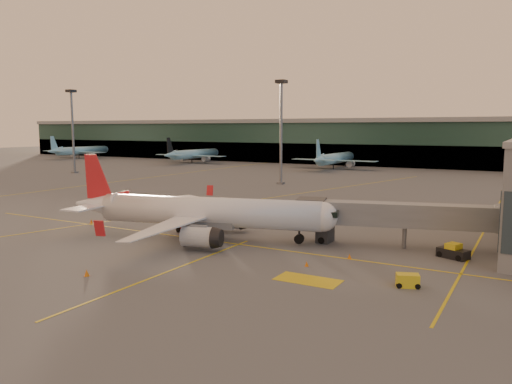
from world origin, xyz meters
The scene contains 16 objects.
ground centered at (0.00, 0.00, 0.00)m, with size 600.00×600.00×0.00m, color #4C4F54.
taxi_markings centered at (-7.32, 44.49, 0.01)m, with size 100.12×173.00×0.01m.
terminal centered at (0.00, 141.79, 8.76)m, with size 400.00×20.00×17.60m.
mast_west_far centered at (-90.00, 62.00, 14.86)m, with size 2.40×2.40×25.60m.
mast_west_near centered at (-20.00, 66.00, 14.86)m, with size 2.40×2.40×25.60m.
distant_aircraft_row centered at (-53.75, 118.00, 0.00)m, with size 225.00×34.00×13.00m.
main_airplane centered at (-0.50, 4.88, 3.42)m, with size 34.35×31.30×10.51m.
jet_bridge centered at (24.05, 13.37, 3.67)m, with size 26.23×9.84×5.41m.
catering_truck centered at (-3.68, 7.55, 2.69)m, with size 6.64×4.68×4.73m.
gpu_cart centered at (26.45, -1.56, 0.57)m, with size 2.30×1.84×1.17m.
pushback_tug centered at (28.44, 10.94, 0.66)m, with size 3.55×2.79×1.62m.
cone_nose centered at (18.84, 5.14, 0.26)m, with size 0.43×0.43×0.55m.
cone_tail centered at (-21.01, 5.84, 0.28)m, with size 0.46×0.46×0.58m.
cone_wing_right centered at (-0.71, -13.19, 0.31)m, with size 0.50×0.50×0.64m.
cone_wing_left centered at (-0.67, 23.51, 0.25)m, with size 0.41×0.41×0.52m.
cone_fwd centered at (16.03, 0.18, 0.25)m, with size 0.40×0.40×0.51m.
Camera 1 is at (35.76, -45.10, 13.89)m, focal length 35.00 mm.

